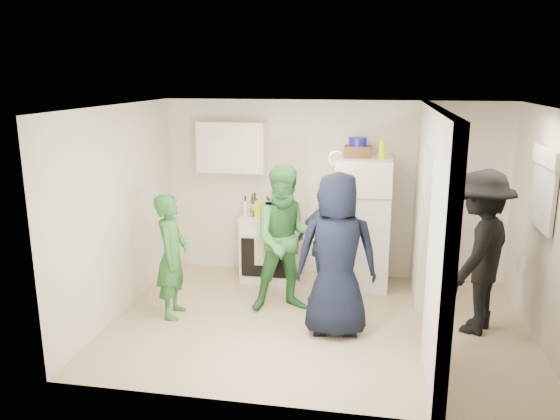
# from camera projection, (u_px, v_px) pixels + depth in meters

# --- Properties ---
(floor) EXTENTS (4.80, 4.80, 0.00)m
(floor) POSITION_uv_depth(u_px,v_px,m) (318.00, 323.00, 6.40)
(floor) COLOR tan
(floor) RESTS_ON ground
(wall_back) EXTENTS (4.80, 0.00, 4.80)m
(wall_back) POSITION_uv_depth(u_px,v_px,m) (332.00, 190.00, 7.72)
(wall_back) COLOR silver
(wall_back) RESTS_ON floor
(wall_front) EXTENTS (4.80, 0.00, 4.80)m
(wall_front) POSITION_uv_depth(u_px,v_px,m) (298.00, 274.00, 4.47)
(wall_front) COLOR silver
(wall_front) RESTS_ON floor
(wall_left) EXTENTS (0.00, 3.40, 3.40)m
(wall_left) POSITION_uv_depth(u_px,v_px,m) (119.00, 211.00, 6.50)
(wall_left) COLOR silver
(wall_left) RESTS_ON floor
(wall_right) EXTENTS (0.00, 3.40, 3.40)m
(wall_right) POSITION_uv_depth(u_px,v_px,m) (549.00, 231.00, 5.69)
(wall_right) COLOR silver
(wall_right) RESTS_ON floor
(ceiling) EXTENTS (4.80, 4.80, 0.00)m
(ceiling) POSITION_uv_depth(u_px,v_px,m) (322.00, 107.00, 5.79)
(ceiling) COLOR white
(ceiling) RESTS_ON wall_back
(partition_pier_back) EXTENTS (0.12, 1.20, 2.50)m
(partition_pier_back) POSITION_uv_depth(u_px,v_px,m) (423.00, 203.00, 6.94)
(partition_pier_back) COLOR silver
(partition_pier_back) RESTS_ON floor
(partition_pier_front) EXTENTS (0.12, 1.20, 2.50)m
(partition_pier_front) POSITION_uv_depth(u_px,v_px,m) (441.00, 258.00, 4.84)
(partition_pier_front) COLOR silver
(partition_pier_front) RESTS_ON floor
(partition_header) EXTENTS (0.12, 1.00, 0.40)m
(partition_header) POSITION_uv_depth(u_px,v_px,m) (437.00, 128.00, 5.64)
(partition_header) COLOR silver
(partition_header) RESTS_ON partition_pier_back
(stove) EXTENTS (0.77, 0.64, 0.92)m
(stove) POSITION_uv_depth(u_px,v_px,m) (270.00, 247.00, 7.74)
(stove) COLOR white
(stove) RESTS_ON floor
(upper_cabinet) EXTENTS (0.95, 0.34, 0.70)m
(upper_cabinet) POSITION_uv_depth(u_px,v_px,m) (232.00, 147.00, 7.64)
(upper_cabinet) COLOR silver
(upper_cabinet) RESTS_ON wall_back
(fridge) EXTENTS (0.73, 0.71, 1.77)m
(fridge) POSITION_uv_depth(u_px,v_px,m) (362.00, 223.00, 7.39)
(fridge) COLOR white
(fridge) RESTS_ON floor
(wicker_basket) EXTENTS (0.35, 0.25, 0.15)m
(wicker_basket) POSITION_uv_depth(u_px,v_px,m) (357.00, 151.00, 7.22)
(wicker_basket) COLOR brown
(wicker_basket) RESTS_ON fridge
(blue_bowl) EXTENTS (0.24, 0.24, 0.11)m
(blue_bowl) POSITION_uv_depth(u_px,v_px,m) (358.00, 142.00, 7.19)
(blue_bowl) COLOR navy
(blue_bowl) RESTS_ON wicker_basket
(yellow_cup_stack_top) EXTENTS (0.09, 0.09, 0.25)m
(yellow_cup_stack_top) POSITION_uv_depth(u_px,v_px,m) (382.00, 150.00, 7.01)
(yellow_cup_stack_top) COLOR #D9E313
(yellow_cup_stack_top) RESTS_ON fridge
(wall_clock) EXTENTS (0.22, 0.02, 0.22)m
(wall_clock) POSITION_uv_depth(u_px,v_px,m) (337.00, 158.00, 7.58)
(wall_clock) COLOR white
(wall_clock) RESTS_ON wall_back
(spice_shelf) EXTENTS (0.35, 0.08, 0.03)m
(spice_shelf) POSITION_uv_depth(u_px,v_px,m) (332.00, 183.00, 7.65)
(spice_shelf) COLOR olive
(spice_shelf) RESTS_ON wall_back
(nook_window) EXTENTS (0.03, 0.70, 0.80)m
(nook_window) POSITION_uv_depth(u_px,v_px,m) (546.00, 190.00, 5.78)
(nook_window) COLOR black
(nook_window) RESTS_ON wall_right
(nook_window_frame) EXTENTS (0.04, 0.76, 0.86)m
(nook_window_frame) POSITION_uv_depth(u_px,v_px,m) (544.00, 190.00, 5.79)
(nook_window_frame) COLOR white
(nook_window_frame) RESTS_ON wall_right
(nook_valance) EXTENTS (0.04, 0.82, 0.18)m
(nook_valance) POSITION_uv_depth(u_px,v_px,m) (545.00, 157.00, 5.71)
(nook_valance) COLOR white
(nook_valance) RESTS_ON wall_right
(yellow_cup_stack_stove) EXTENTS (0.09, 0.09, 0.25)m
(yellow_cup_stack_stove) POSITION_uv_depth(u_px,v_px,m) (258.00, 210.00, 7.41)
(yellow_cup_stack_stove) COLOR yellow
(yellow_cup_stack_stove) RESTS_ON stove
(red_cup) EXTENTS (0.09, 0.09, 0.12)m
(red_cup) POSITION_uv_depth(u_px,v_px,m) (283.00, 215.00, 7.38)
(red_cup) COLOR red
(red_cup) RESTS_ON stove
(person_green_left) EXTENTS (0.40, 0.57, 1.50)m
(person_green_left) POSITION_uv_depth(u_px,v_px,m) (172.00, 256.00, 6.45)
(person_green_left) COLOR #2F702D
(person_green_left) RESTS_ON floor
(person_green_center) EXTENTS (1.04, 0.92, 1.80)m
(person_green_center) POSITION_uv_depth(u_px,v_px,m) (287.00, 240.00, 6.58)
(person_green_center) COLOR #398245
(person_green_center) RESTS_ON floor
(person_denim) EXTENTS (0.95, 0.82, 1.53)m
(person_denim) POSITION_uv_depth(u_px,v_px,m) (325.00, 246.00, 6.80)
(person_denim) COLOR #38477B
(person_denim) RESTS_ON floor
(person_navy) EXTENTS (0.96, 0.68, 1.84)m
(person_navy) POSITION_uv_depth(u_px,v_px,m) (337.00, 255.00, 5.95)
(person_navy) COLOR black
(person_navy) RESTS_ON floor
(person_nook) EXTENTS (1.18, 1.38, 1.85)m
(person_nook) POSITION_uv_depth(u_px,v_px,m) (479.00, 252.00, 6.03)
(person_nook) COLOR black
(person_nook) RESTS_ON floor
(bottle_a) EXTENTS (0.06, 0.06, 0.26)m
(bottle_a) POSITION_uv_depth(u_px,v_px,m) (252.00, 203.00, 7.76)
(bottle_a) COLOR brown
(bottle_a) RESTS_ON stove
(bottle_b) EXTENTS (0.08, 0.08, 0.33)m
(bottle_b) POSITION_uv_depth(u_px,v_px,m) (255.00, 205.00, 7.55)
(bottle_b) COLOR #1A4F22
(bottle_b) RESTS_ON stove
(bottle_c) EXTENTS (0.06, 0.06, 0.24)m
(bottle_c) POSITION_uv_depth(u_px,v_px,m) (267.00, 204.00, 7.76)
(bottle_c) COLOR silver
(bottle_c) RESTS_ON stove
(bottle_d) EXTENTS (0.06, 0.06, 0.27)m
(bottle_d) POSITION_uv_depth(u_px,v_px,m) (269.00, 207.00, 7.54)
(bottle_d) COLOR brown
(bottle_d) RESTS_ON stove
(bottle_e) EXTENTS (0.08, 0.08, 0.27)m
(bottle_e) POSITION_uv_depth(u_px,v_px,m) (280.00, 203.00, 7.76)
(bottle_e) COLOR #A8ADBA
(bottle_e) RESTS_ON stove
(bottle_f) EXTENTS (0.08, 0.08, 0.32)m
(bottle_f) POSITION_uv_depth(u_px,v_px,m) (283.00, 205.00, 7.57)
(bottle_f) COLOR #143924
(bottle_f) RESTS_ON stove
(bottle_g) EXTENTS (0.07, 0.07, 0.24)m
(bottle_g) POSITION_uv_depth(u_px,v_px,m) (288.00, 205.00, 7.70)
(bottle_g) COLOR olive
(bottle_g) RESTS_ON stove
(bottle_h) EXTENTS (0.06, 0.06, 0.30)m
(bottle_h) POSITION_uv_depth(u_px,v_px,m) (245.00, 206.00, 7.53)
(bottle_h) COLOR silver
(bottle_h) RESTS_ON stove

